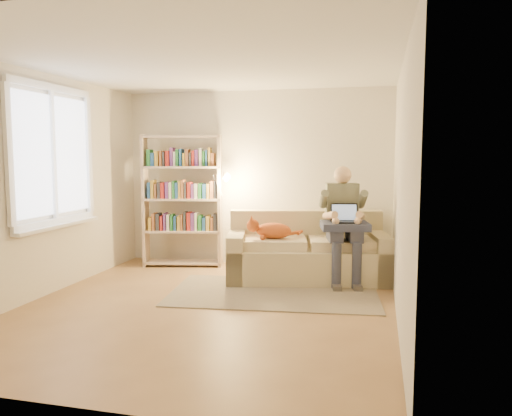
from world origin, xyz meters
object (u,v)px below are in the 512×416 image
(cat, at_px, (269,230))
(bookshelf, at_px, (183,194))
(laptop, at_px, (346,217))
(sofa, at_px, (307,255))
(person, at_px, (343,218))

(cat, relative_size, bookshelf, 0.35)
(cat, relative_size, laptop, 1.76)
(sofa, relative_size, laptop, 5.76)
(laptop, xyz_separation_m, bookshelf, (-2.43, 0.55, 0.21))
(person, height_order, laptop, person)
(person, relative_size, laptop, 3.88)
(sofa, relative_size, cat, 3.27)
(bookshelf, bearing_deg, laptop, -24.66)
(sofa, xyz_separation_m, laptop, (0.52, -0.19, 0.54))
(person, height_order, cat, person)
(sofa, distance_m, cat, 0.63)
(laptop, bearing_deg, bookshelf, 155.34)
(sofa, height_order, laptop, laptop)
(person, xyz_separation_m, bookshelf, (-2.38, 0.42, 0.23))
(person, height_order, bookshelf, bookshelf)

